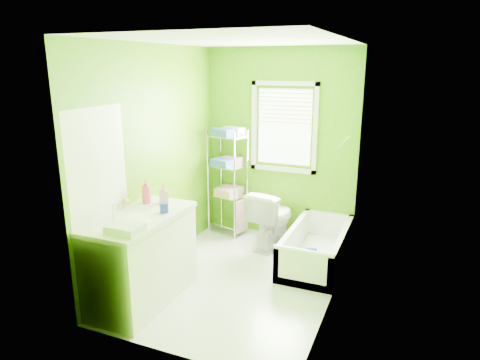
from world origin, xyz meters
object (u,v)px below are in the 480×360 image
at_px(bathtub, 316,252).
at_px(wire_shelf_unit, 229,170).
at_px(toilet, 272,218).
at_px(vanity, 142,256).

relative_size(bathtub, wire_shelf_unit, 0.93).
distance_m(bathtub, toilet, 0.78).
distance_m(bathtub, vanity, 2.14).
bearing_deg(toilet, vanity, 74.95).
height_order(bathtub, toilet, toilet).
bearing_deg(vanity, toilet, 66.43).
bearing_deg(toilet, bathtub, 165.00).
relative_size(vanity, wire_shelf_unit, 0.81).
xyz_separation_m(vanity, wire_shelf_unit, (0.07, 2.02, 0.44)).
height_order(bathtub, vanity, vanity).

